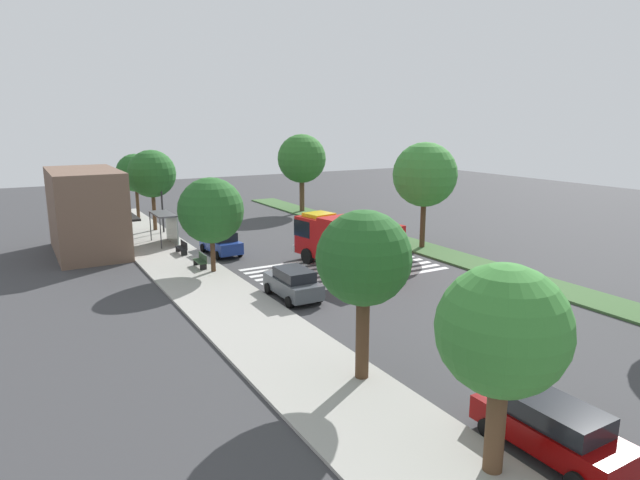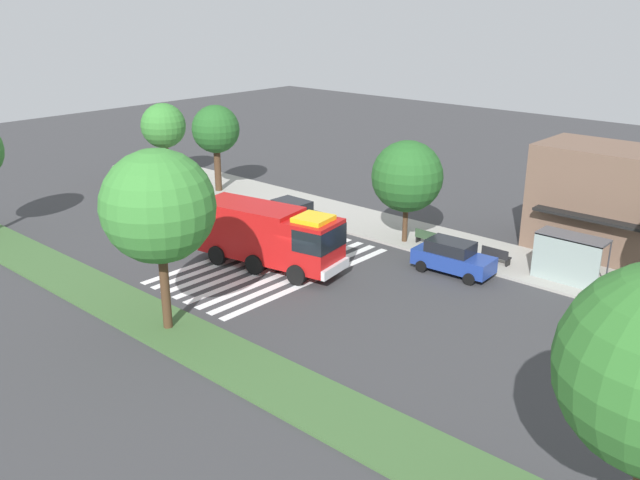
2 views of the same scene
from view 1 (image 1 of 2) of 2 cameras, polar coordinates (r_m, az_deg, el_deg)
The scene contains 20 objects.
ground_plane at distance 39.14m, azimuth 0.37°, elevation -2.11°, with size 120.00×120.00×0.00m, color #38383A.
sidewalk at distance 35.53m, azimuth -12.92°, elevation -3.83°, with size 60.00×4.87×0.14m, color #9E9B93.
median_strip at distance 43.86m, azimuth 10.00°, elevation -0.62°, with size 60.00×3.00×0.14m, color #3D6033.
crosswalk at distance 36.83m, azimuth 2.55°, elevation -3.04°, with size 6.75×12.55×0.01m.
fire_truck at distance 36.72m, azimuth 2.50°, elevation 0.02°, with size 8.76×3.90×3.43m.
parked_car_west at distance 18.42m, azimuth 23.07°, elevation -17.61°, with size 4.71×2.13×1.70m.
parked_car_mid at distance 30.66m, azimuth -2.81°, elevation -4.50°, with size 4.23×2.07×1.74m.
parked_car_east at distance 41.24m, azimuth -10.28°, elevation -0.25°, with size 4.41×2.15×1.81m.
bus_stop_shelter at distance 45.24m, azimuth -15.62°, elevation 1.85°, with size 3.50×1.40×2.46m.
bench_near_shelter at distance 41.69m, azimuth -14.17°, elevation -0.76°, with size 1.60×0.50×0.90m.
bench_west_of_shelter at distance 37.52m, azimuth -12.32°, elevation -2.11°, with size 1.60×0.50×0.90m.
street_lamp at distance 49.63m, azimuth -16.20°, elevation 4.72°, with size 0.36×0.36×5.84m.
storefront_building at distance 44.41m, azimuth -23.16°, elevation 2.74°, with size 9.44×5.52×6.25m.
sidewalk_tree_far_west at distance 15.53m, azimuth 18.49°, elevation -9.04°, with size 3.61×3.61×6.00m.
sidewalk_tree_west at distance 20.10m, azimuth 4.58°, elevation -2.03°, with size 3.56×3.56×6.50m.
sidewalk_tree_center at distance 35.60m, azimuth -11.30°, elevation 3.04°, with size 4.22×4.22×6.14m.
sidewalk_tree_east at distance 50.75m, azimuth -17.13°, elevation 6.60°, with size 4.19×4.19×7.14m.
sidewalk_tree_far_east at distance 57.74m, azimuth -18.69°, elevation 6.64°, with size 3.76×3.76×6.43m.
median_tree_west at distance 42.45m, azimuth 10.87°, elevation 6.69°, with size 4.89×4.89×8.07m.
median_tree_center at distance 59.07m, azimuth -1.92°, elevation 8.45°, with size 5.18×5.18×8.24m.
Camera 1 is at (-32.81, 18.97, 9.78)m, focal length 30.70 mm.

